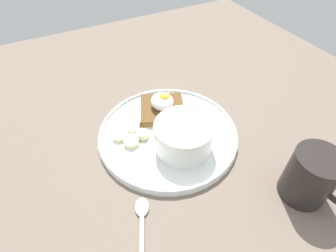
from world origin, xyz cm
name	(u,v)px	position (x,y,z in cm)	size (l,w,h in cm)	color
ground_plane	(168,139)	(0.00, 0.00, 1.00)	(120.00, 120.00, 2.00)	#716155
plate	(168,133)	(0.00, 0.00, 2.80)	(29.42, 29.42, 1.60)	white
oatmeal_bowl	(184,136)	(4.77, 0.94, 6.03)	(11.68, 11.68, 6.14)	white
toast_slice	(162,109)	(-6.43, 1.87, 3.88)	(12.72, 12.72, 1.59)	brown
poached_egg	(163,101)	(-6.37, 1.97, 6.26)	(6.13, 7.27, 3.71)	white
banana_slice_front	(133,129)	(-3.69, -6.36, 3.69)	(3.13, 3.16, 1.43)	#FAECC4
banana_slice_left	(120,135)	(-3.40, -9.55, 3.70)	(4.36, 4.33, 1.65)	#F5E9B1
banana_slice_back	(131,141)	(-0.70, -7.99, 3.73)	(4.49, 4.48, 1.60)	beige
banana_slice_right	(134,121)	(-5.91, -5.19, 3.61)	(3.75, 3.84, 1.52)	beige
banana_slice_inner	(142,134)	(-1.40, -5.24, 3.72)	(3.93, 3.88, 1.64)	beige
coffee_mug	(312,177)	(23.13, 14.62, 7.06)	(11.36, 7.86, 9.87)	black
spoon	(142,219)	(14.71, -12.47, 2.40)	(10.32, 5.70, 0.80)	silver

